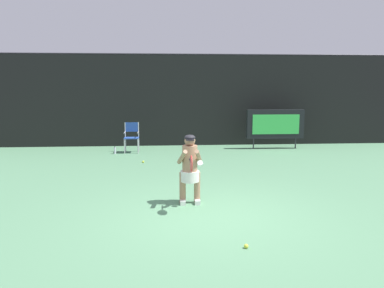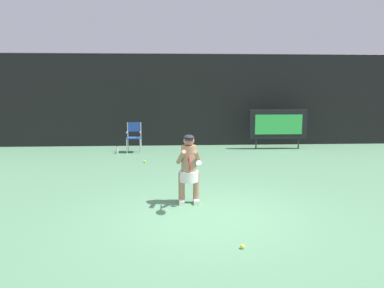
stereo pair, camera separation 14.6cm
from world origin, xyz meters
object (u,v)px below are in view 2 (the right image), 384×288
object	(u,v)px
water_bottle	(117,150)
tennis_player	(189,167)
tennis_ball_spare	(242,247)
tennis_racket	(190,163)
tennis_ball_loose	(145,162)
umpire_chair	(134,135)
scoreboard	(278,124)

from	to	relation	value
water_bottle	tennis_player	bearing A→B (deg)	-68.69
water_bottle	tennis_ball_spare	bearing A→B (deg)	-69.85
tennis_racket	tennis_ball_loose	xyz separation A→B (m)	(-1.17, 4.81, -0.93)
umpire_chair	tennis_ball_spare	xyz separation A→B (m)	(2.39, -8.40, -0.58)
water_bottle	tennis_player	xyz separation A→B (m)	(2.28, -5.84, 0.65)
scoreboard	tennis_player	xyz separation A→B (m)	(-3.71, -6.55, -0.18)
tennis_racket	tennis_ball_spare	xyz separation A→B (m)	(0.71, -1.63, -0.93)
scoreboard	tennis_player	bearing A→B (deg)	-119.54
tennis_racket	umpire_chair	bearing A→B (deg)	103.80
tennis_racket	scoreboard	bearing A→B (deg)	62.32
scoreboard	tennis_player	distance (m)	7.53
tennis_player	tennis_ball_spare	bearing A→B (deg)	-72.93
umpire_chair	tennis_racket	distance (m)	6.98
umpire_chair	tennis_ball_loose	distance (m)	2.10
scoreboard	umpire_chair	size ratio (longest dim) A/B	2.04
tennis_racket	tennis_ball_loose	size ratio (longest dim) A/B	8.85
water_bottle	tennis_ball_loose	xyz separation A→B (m)	(1.09, -1.65, -0.09)
umpire_chair	tennis_player	xyz separation A→B (m)	(1.70, -6.15, 0.15)
scoreboard	umpire_chair	world-z (taller)	scoreboard
scoreboard	tennis_ball_spare	world-z (taller)	scoreboard
scoreboard	water_bottle	world-z (taller)	scoreboard
water_bottle	scoreboard	bearing A→B (deg)	6.74
water_bottle	tennis_racket	xyz separation A→B (m)	(2.26, -6.46, 0.85)
scoreboard	tennis_player	size ratio (longest dim) A/B	1.54
scoreboard	water_bottle	size ratio (longest dim) A/B	8.30
tennis_ball_loose	umpire_chair	bearing A→B (deg)	104.70
tennis_player	tennis_ball_loose	bearing A→B (deg)	105.85
umpire_chair	tennis_ball_spare	world-z (taller)	umpire_chair
tennis_player	tennis_ball_loose	world-z (taller)	tennis_player
water_bottle	tennis_player	size ratio (longest dim) A/B	0.19
umpire_chair	water_bottle	xyz separation A→B (m)	(-0.58, -0.30, -0.50)
umpire_chair	scoreboard	bearing A→B (deg)	4.29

